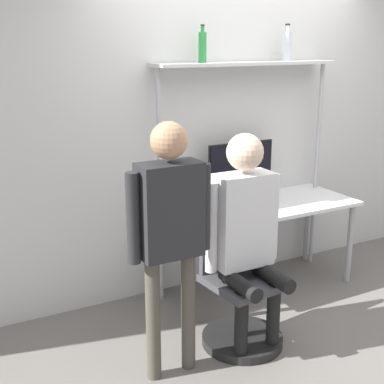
# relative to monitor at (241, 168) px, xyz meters

# --- Properties ---
(ground_plane) EXTENTS (12.00, 12.00, 0.00)m
(ground_plane) POSITION_rel_monitor_xyz_m (0.05, -0.55, -1.01)
(ground_plane) COLOR slate
(wall_back) EXTENTS (8.00, 0.06, 2.70)m
(wall_back) POSITION_rel_monitor_xyz_m (0.05, 0.18, 0.34)
(wall_back) COLOR silver
(wall_back) RESTS_ON ground_plane
(desk) EXTENTS (1.68, 0.68, 0.73)m
(desk) POSITION_rel_monitor_xyz_m (0.05, -0.19, -0.35)
(desk) COLOR white
(desk) RESTS_ON ground_plane
(shelf_unit) EXTENTS (1.60, 0.26, 1.86)m
(shelf_unit) POSITION_rel_monitor_xyz_m (0.05, 0.02, 0.55)
(shelf_unit) COLOR silver
(shelf_unit) RESTS_ON ground_plane
(monitor) EXTENTS (0.61, 0.20, 0.49)m
(monitor) POSITION_rel_monitor_xyz_m (0.00, 0.00, 0.00)
(monitor) COLOR black
(monitor) RESTS_ON desk
(laptop) EXTENTS (0.31, 0.24, 0.24)m
(laptop) POSITION_rel_monitor_xyz_m (-0.45, -0.31, -0.21)
(laptop) COLOR #333338
(laptop) RESTS_ON desk
(cell_phone) EXTENTS (0.07, 0.15, 0.01)m
(cell_phone) POSITION_rel_monitor_xyz_m (-0.17, -0.39, -0.27)
(cell_phone) COLOR #264C8C
(cell_phone) RESTS_ON desk
(office_chair) EXTENTS (0.56, 0.56, 0.94)m
(office_chair) POSITION_rel_monitor_xyz_m (-0.53, -0.82, -0.72)
(office_chair) COLOR black
(office_chair) RESTS_ON ground_plane
(person_seated) EXTENTS (0.56, 0.48, 1.47)m
(person_seated) POSITION_rel_monitor_xyz_m (-0.53, -0.87, -0.13)
(person_seated) COLOR black
(person_seated) RESTS_ON ground_plane
(person_standing) EXTENTS (0.54, 0.22, 1.60)m
(person_standing) POSITION_rel_monitor_xyz_m (-1.10, -0.93, 0.00)
(person_standing) COLOR #4C473D
(person_standing) RESTS_ON ground_plane
(bottle_green) EXTENTS (0.06, 0.06, 0.28)m
(bottle_green) POSITION_rel_monitor_xyz_m (-0.36, 0.02, 0.97)
(bottle_green) COLOR #2D8C3F
(bottle_green) RESTS_ON shelf_unit
(bottle_clear) EXTENTS (0.08, 0.08, 0.29)m
(bottle_clear) POSITION_rel_monitor_xyz_m (0.43, 0.02, 0.98)
(bottle_clear) COLOR silver
(bottle_clear) RESTS_ON shelf_unit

